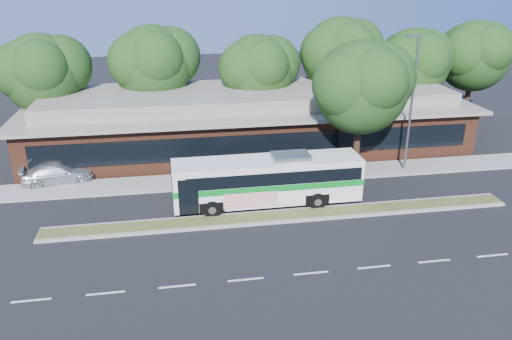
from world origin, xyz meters
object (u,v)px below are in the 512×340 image
object	(u,v)px
sedan	(58,173)
sidewalk_tree	(367,84)
lamp_post	(411,101)
transit_bus	(268,177)

from	to	relation	value
sedan	sidewalk_tree	world-z (taller)	sidewalk_tree
lamp_post	transit_bus	xyz separation A→B (m)	(-10.12, -3.60, -3.21)
transit_bus	sedan	size ratio (longest dim) A/B	2.46
transit_bus	sedan	world-z (taller)	transit_bus
transit_bus	sedan	bearing A→B (deg)	156.56
sedan	sidewalk_tree	xyz separation A→B (m)	(19.67, -1.83, 5.43)
lamp_post	sidewalk_tree	distance (m)	3.35
sidewalk_tree	lamp_post	bearing A→B (deg)	0.50
lamp_post	sidewalk_tree	size ratio (longest dim) A/B	1.02
lamp_post	transit_bus	world-z (taller)	lamp_post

